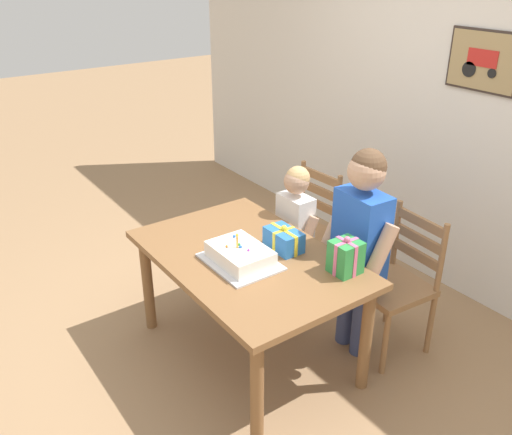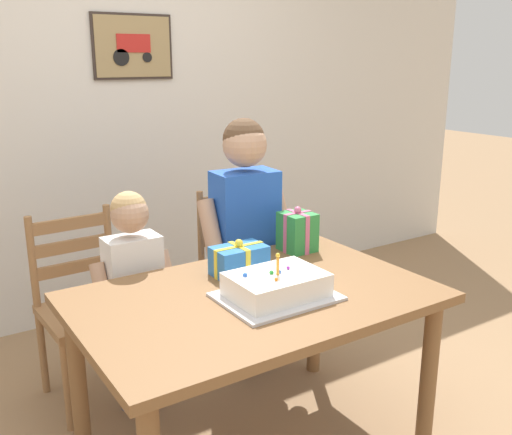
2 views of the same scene
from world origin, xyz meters
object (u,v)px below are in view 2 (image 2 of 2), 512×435
chair_left (86,307)px  child_younger (134,280)px  gift_box_beside_cake (297,232)px  gift_box_red_large (239,260)px  dining_table (255,315)px  child_older (245,223)px  birthday_cake (276,286)px  chair_right (243,271)px

chair_left → child_younger: 0.33m
gift_box_beside_cake → chair_left: bearing=152.1°
gift_box_red_large → dining_table: bearing=-105.4°
gift_box_red_large → child_older: (0.26, 0.37, 0.03)m
dining_table → child_younger: 0.65m
birthday_cake → child_younger: (-0.33, 0.67, -0.13)m
chair_left → child_younger: (0.16, -0.23, 0.18)m
gift_box_beside_cake → dining_table: bearing=-144.2°
gift_box_beside_cake → child_younger: size_ratio=0.21×
chair_right → gift_box_beside_cake: bearing=-88.4°
dining_table → chair_left: 0.94m
child_older → birthday_cake: bearing=-112.6°
birthday_cake → child_older: bearing=67.4°
gift_box_red_large → gift_box_beside_cake: bearing=16.1°
birthday_cake → gift_box_red_large: 0.30m
chair_left → birthday_cake: bearing=-61.4°
gift_box_beside_cake → chair_right: gift_box_beside_cake is taller
gift_box_red_large → child_younger: 0.52m
chair_left → child_younger: bearing=-54.2°
dining_table → child_older: (0.32, 0.59, 0.19)m
dining_table → birthday_cake: size_ratio=3.20×
gift_box_red_large → gift_box_beside_cake: gift_box_beside_cake is taller
birthday_cake → chair_right: (0.40, 0.90, -0.31)m
gift_box_beside_cake → chair_right: bearing=91.6°
birthday_cake → child_younger: bearing=116.0°
child_older → child_younger: size_ratio=1.27×
chair_right → child_younger: (-0.73, -0.23, 0.18)m
birthday_cake → child_older: size_ratio=0.33×
child_older → chair_left: bearing=163.5°
dining_table → gift_box_beside_cake: 0.60m
dining_table → child_younger: child_younger is taller
gift_box_red_large → chair_right: size_ratio=0.26×
dining_table → gift_box_beside_cake: gift_box_beside_cake is taller
chair_right → child_older: (-0.12, -0.23, 0.36)m
chair_left → child_older: 0.88m
child_younger → chair_left: bearing=125.8°
gift_box_red_large → child_older: size_ratio=0.17×
chair_left → child_older: (0.77, -0.23, 0.36)m
child_younger → gift_box_beside_cake: bearing=-18.8°
birthday_cake → chair_left: (-0.49, 0.90, -0.31)m
gift_box_beside_cake → gift_box_red_large: bearing=-163.9°
dining_table → chair_left: bearing=118.7°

